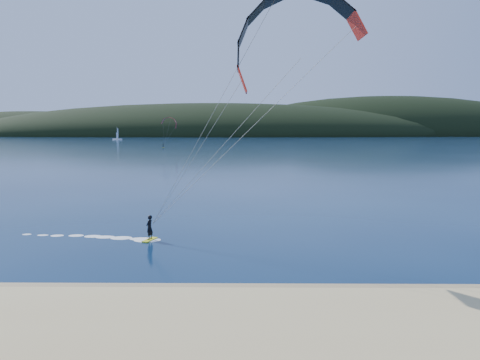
% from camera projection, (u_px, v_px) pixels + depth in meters
% --- Properties ---
extents(ground, '(1800.00, 1800.00, 0.00)m').
position_uv_depth(ground, '(152.00, 337.00, 16.74)').
color(ground, '#071B38').
rests_on(ground, ground).
extents(wet_sand, '(220.00, 2.50, 0.10)m').
position_uv_depth(wet_sand, '(172.00, 293.00, 21.21)').
color(wet_sand, '#978158').
rests_on(wet_sand, ground).
extents(headland, '(1200.00, 310.00, 140.00)m').
position_uv_depth(headland, '(242.00, 136.00, 757.40)').
color(headland, black).
rests_on(headland, ground).
extents(kitesurfer_near, '(25.33, 7.19, 16.72)m').
position_uv_depth(kitesurfer_near, '(293.00, 65.00, 26.29)').
color(kitesurfer_near, yellow).
rests_on(kitesurfer_near, ground).
extents(kitesurfer_far, '(8.10, 4.80, 14.12)m').
position_uv_depth(kitesurfer_far, '(169.00, 125.00, 212.02)').
color(kitesurfer_far, yellow).
rests_on(kitesurfer_far, ground).
extents(sailboat, '(9.04, 5.78, 12.78)m').
position_uv_depth(sailboat, '(117.00, 139.00, 418.86)').
color(sailboat, white).
rests_on(sailboat, ground).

